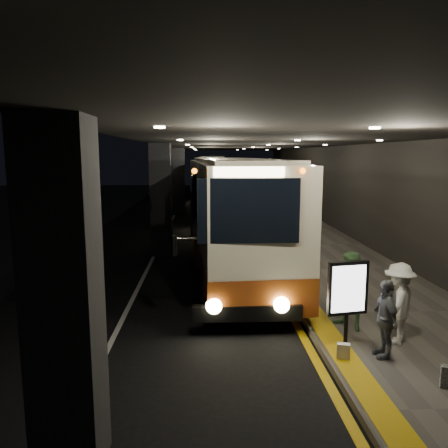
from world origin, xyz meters
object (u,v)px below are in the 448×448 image
object	(u,v)px
passenger_boarding	(300,268)
info_sign	(348,290)
coach_second	(214,188)
bag_plain	(343,351)
coach_third	(210,177)
passenger_waiting_white	(398,303)
coach_main	(231,218)
passenger_waiting_grey	(385,318)
stanchion_post	(310,292)
passenger_waiting_green	(351,291)

from	to	relation	value
passenger_boarding	info_sign	distance (m)	3.38
coach_second	info_sign	world-z (taller)	coach_second
bag_plain	info_sign	size ratio (longest dim) A/B	0.17
coach_second	coach_third	distance (m)	14.25
coach_third	passenger_waiting_white	world-z (taller)	coach_third
coach_third	info_sign	xyz separation A→B (m)	(2.22, -35.63, -0.45)
coach_second	coach_main	bearing A→B (deg)	-87.08
passenger_waiting_grey	stanchion_post	xyz separation A→B (m)	(-0.84, 2.40, -0.25)
passenger_boarding	passenger_waiting_green	bearing A→B (deg)	-149.43
coach_main	bag_plain	bearing A→B (deg)	-80.51
passenger_waiting_green	stanchion_post	xyz separation A→B (m)	(-0.65, 1.04, -0.36)
passenger_waiting_grey	passenger_waiting_white	bearing A→B (deg)	138.92
coach_main	stanchion_post	world-z (taller)	coach_main
passenger_waiting_grey	bag_plain	bearing A→B (deg)	-86.35
passenger_boarding	passenger_waiting_white	distance (m)	3.43
coach_second	info_sign	size ratio (longest dim) A/B	6.59
coach_third	passenger_boarding	size ratio (longest dim) A/B	7.97
passenger_boarding	coach_main	bearing A→B (deg)	42.78
coach_third	bag_plain	distance (m)	36.21
coach_third	passenger_waiting_green	distance (m)	34.82
passenger_waiting_white	bag_plain	bearing A→B (deg)	-23.17
passenger_waiting_white	passenger_waiting_green	bearing A→B (deg)	-96.38
passenger_waiting_green	coach_second	bearing A→B (deg)	150.58
passenger_waiting_green	bag_plain	world-z (taller)	passenger_waiting_green
passenger_waiting_white	passenger_boarding	bearing A→B (deg)	-117.81
passenger_waiting_green	stanchion_post	bearing A→B (deg)	175.42
coach_third	bag_plain	world-z (taller)	coach_third
passenger_waiting_green	coach_third	bearing A→B (deg)	147.89
coach_third	passenger_waiting_white	size ratio (longest dim) A/B	7.16
coach_main	passenger_boarding	xyz separation A→B (m)	(1.67, -3.41, -0.89)
passenger_boarding	bag_plain	bearing A→B (deg)	-163.32
coach_third	stanchion_post	size ratio (longest dim) A/B	11.77
passenger_waiting_white	stanchion_post	xyz separation A→B (m)	(-1.37, 1.79, -0.33)
passenger_waiting_green	bag_plain	distance (m)	1.70
stanchion_post	info_sign	bearing A→B (deg)	-82.76
stanchion_post	passenger_waiting_green	bearing A→B (deg)	-58.14
coach_second	stanchion_post	bearing A→B (deg)	-82.55
passenger_waiting_green	passenger_waiting_grey	world-z (taller)	passenger_waiting_green
coach_main	coach_second	distance (m)	14.63
passenger_waiting_grey	info_sign	bearing A→B (deg)	-127.03
passenger_waiting_grey	stanchion_post	distance (m)	2.56
coach_main	passenger_waiting_grey	bearing A→B (deg)	-74.59
passenger_waiting_green	coach_main	bearing A→B (deg)	164.83
coach_main	passenger_boarding	distance (m)	3.90
passenger_waiting_white	bag_plain	size ratio (longest dim) A/B	5.62
passenger_boarding	passenger_waiting_white	bearing A→B (deg)	-140.75
coach_second	passenger_waiting_grey	xyz separation A→B (m)	(2.71, -21.82, -0.83)
passenger_waiting_white	bag_plain	xyz separation A→B (m)	(-1.32, -0.68, -0.68)
coach_second	passenger_boarding	bearing A→B (deg)	-81.98
coach_main	info_sign	xyz separation A→B (m)	(1.87, -6.76, -0.45)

